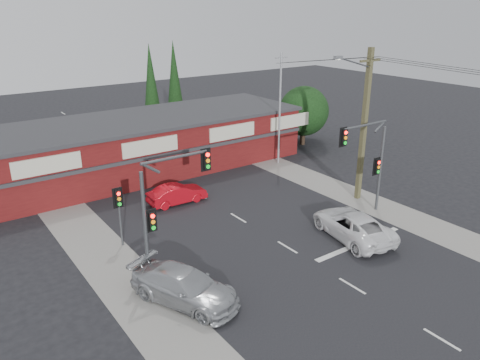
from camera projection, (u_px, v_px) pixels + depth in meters
ground at (294, 251)px, 25.12m from camera, size 120.00×120.00×0.00m
road_strip at (239, 219)px, 28.93m from camera, size 14.00×70.00×0.01m
verge_left at (107, 259)px, 24.29m from camera, size 3.00×70.00×0.02m
verge_right at (336, 189)px, 33.56m from camera, size 3.00×70.00×0.02m
stop_line at (359, 244)px, 25.89m from camera, size 6.50×0.35×0.01m
white_suv at (353, 225)px, 26.38m from camera, size 3.54×5.85×1.52m
silver_suv at (185, 286)px, 20.62m from camera, size 4.01×5.64×1.52m
red_sedan at (177, 194)px, 31.01m from camera, size 4.00×1.50×1.30m
lane_dashes at (184, 185)px, 34.30m from camera, size 0.12×61.72×0.01m
shop_building at (141, 144)px, 36.76m from camera, size 27.30×8.40×4.22m
tree_cluster at (302, 113)px, 43.88m from camera, size 5.90×5.10×5.50m
conifer_near at (151, 85)px, 43.38m from camera, size 1.80×1.80×9.25m
conifer_far at (174, 79)px, 46.81m from camera, size 1.80×1.80×9.25m
traffic_mast_left at (165, 199)px, 21.76m from camera, size 3.77×0.27×5.97m
traffic_mast_right at (370, 154)px, 28.25m from camera, size 3.96×0.27×5.97m
pedestal_signal at (119, 205)px, 24.92m from camera, size 0.55×0.27×3.38m
utility_pole at (363, 121)px, 30.07m from camera, size 4.38×0.59×10.00m
steel_pole at (280, 107)px, 37.52m from camera, size 1.20×0.16×9.00m
power_lines at (452, 73)px, 24.70m from camera, size 2.01×29.00×1.22m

